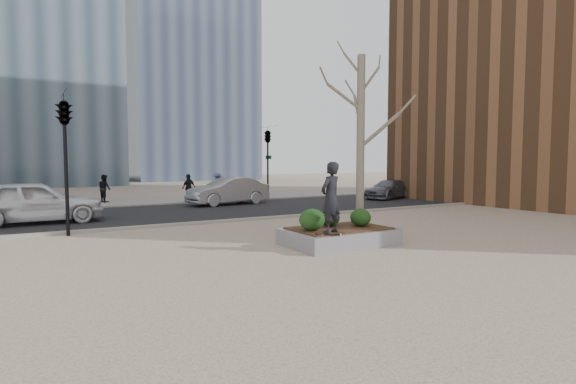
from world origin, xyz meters
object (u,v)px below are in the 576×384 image
skateboard (330,234)px  police_car (34,202)px  planter (339,237)px  skateboarder (331,197)px

skateboard → police_car: size_ratio=0.16×
planter → skateboard: bearing=-137.8°
skateboarder → police_car: bearing=-75.4°
skateboarder → police_car: skateboarder is taller
skateboard → skateboarder: 0.95m
skateboard → skateboarder: skateboarder is taller
skateboard → skateboarder: size_ratio=0.43×
police_car → planter: bearing=-141.5°
police_car → skateboard: bearing=-147.3°
skateboard → police_car: police_car is taller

